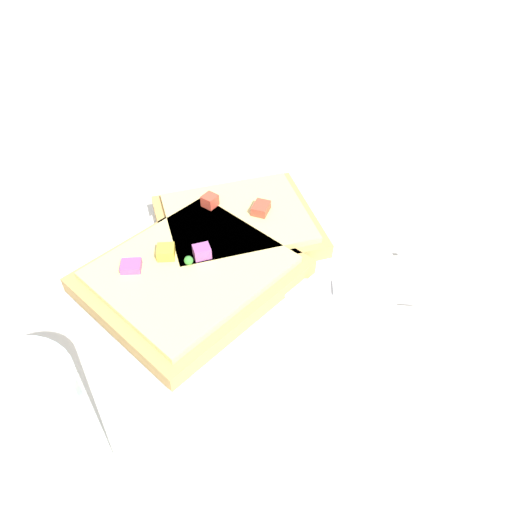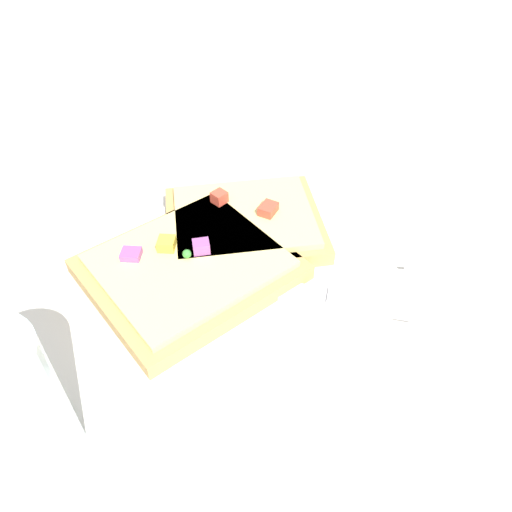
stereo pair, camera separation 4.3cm
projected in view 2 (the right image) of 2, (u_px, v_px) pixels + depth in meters
The scene contains 9 objects.
ground_plane at pixel (256, 274), 0.44m from camera, with size 4.00×4.00×0.00m, color beige.
plate at pixel (256, 269), 0.44m from camera, with size 0.25×0.25×0.01m.
fork at pixel (278, 245), 0.45m from camera, with size 0.08×0.21×0.01m.
knife at pixel (317, 296), 0.41m from camera, with size 0.07×0.19×0.01m.
pizza_slice_main at pixel (189, 267), 0.42m from camera, with size 0.20×0.19×0.03m.
pizza_slice_corner at pixel (244, 222), 0.46m from camera, with size 0.18×0.18×0.03m.
crumb_scatter at pixel (255, 270), 0.42m from camera, with size 0.05×0.04×0.01m.
drinking_glass at pixel (6, 415), 0.28m from camera, with size 0.07×0.07×0.11m.
napkin at pixel (308, 163), 0.57m from camera, with size 0.11×0.07×0.01m.
Camera 2 is at (-0.28, -0.14, 0.32)m, focal length 35.00 mm.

